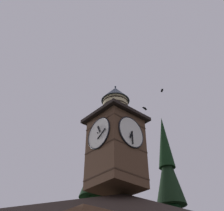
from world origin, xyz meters
TOP-DOWN VIEW (x-y plane):
  - clock_tower at (0.54, -1.90)m, footprint 3.79×3.79m
  - flying_bird_high at (-4.56, -0.99)m, footprint 0.43×0.48m
  - flying_bird_low at (-4.35, -3.13)m, footprint 0.62×0.29m

SIDE VIEW (x-z plane):
  - clock_tower at x=0.54m, z-range 7.02..15.70m
  - flying_bird_low at x=-4.35m, z-range 16.92..17.07m
  - flying_bird_high at x=-4.56m, z-range 17.98..18.11m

